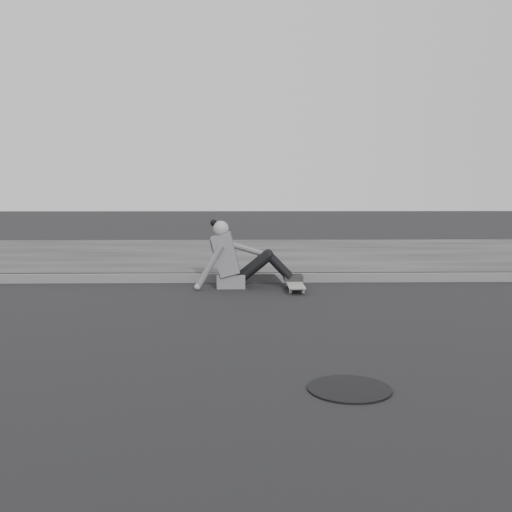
{
  "coord_description": "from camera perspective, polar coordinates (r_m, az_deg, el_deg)",
  "views": [
    {
      "loc": [
        0.31,
        -5.16,
        1.17
      ],
      "look_at": [
        0.45,
        1.23,
        0.5
      ],
      "focal_mm": 40.0,
      "sensor_mm": 36.0,
      "label": 1
    }
  ],
  "objects": [
    {
      "name": "sidewalk",
      "position": [
        10.82,
        -2.89,
        0.1
      ],
      "size": [
        24.0,
        6.0,
        0.12
      ],
      "primitive_type": "cube",
      "color": "#333333",
      "rests_on": "ground"
    },
    {
      "name": "manhole",
      "position": [
        3.6,
        9.31,
        -12.97
      ],
      "size": [
        0.51,
        0.51,
        0.01
      ],
      "primitive_type": "cylinder",
      "color": "black",
      "rests_on": "ground"
    },
    {
      "name": "skateboard",
      "position": [
        7.15,
        3.9,
        -2.87
      ],
      "size": [
        0.2,
        0.78,
        0.09
      ],
      "color": "#AAAAA4",
      "rests_on": "ground"
    },
    {
      "name": "seated_woman",
      "position": [
        7.33,
        -1.99,
        -0.36
      ],
      "size": [
        1.38,
        0.46,
        0.88
      ],
      "color": "#58585B",
      "rests_on": "ground"
    },
    {
      "name": "ground",
      "position": [
        5.3,
        -4.59,
        -6.79
      ],
      "size": [
        80.0,
        80.0,
        0.0
      ],
      "primitive_type": "plane",
      "color": "black",
      "rests_on": "ground"
    },
    {
      "name": "curb",
      "position": [
        7.83,
        -3.51,
        -2.18
      ],
      "size": [
        24.0,
        0.16,
        0.12
      ],
      "primitive_type": "cube",
      "color": "#545454",
      "rests_on": "ground"
    }
  ]
}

